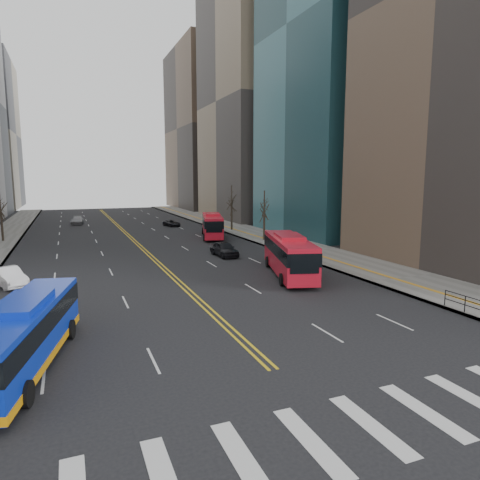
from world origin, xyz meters
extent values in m
plane|color=black|center=(0.00, 0.00, 0.00)|extent=(220.00, 220.00, 0.00)
cube|color=slate|center=(17.50, 45.00, 0.07)|extent=(7.00, 130.00, 0.15)
cube|color=silver|center=(-5.91, 0.00, 0.01)|extent=(0.70, 4.00, 0.01)
cube|color=silver|center=(-3.55, 0.00, 0.01)|extent=(0.70, 4.00, 0.01)
cube|color=silver|center=(-1.18, 0.00, 0.01)|extent=(0.70, 4.00, 0.01)
cube|color=silver|center=(1.18, 0.00, 0.01)|extent=(0.70, 4.00, 0.01)
cube|color=silver|center=(3.55, 0.00, 0.01)|extent=(0.70, 4.00, 0.01)
cube|color=silver|center=(5.91, 0.00, 0.01)|extent=(0.70, 4.00, 0.01)
cube|color=gold|center=(-0.20, 55.00, 0.01)|extent=(0.15, 100.00, 0.01)
cube|color=gold|center=(0.20, 55.00, 0.01)|extent=(0.15, 100.00, 0.01)
cube|color=#346B76|center=(31.00, 44.00, 29.00)|extent=(20.00, 22.00, 58.00)
cube|color=gray|center=(30.00, 71.00, 23.00)|extent=(20.00, 26.00, 46.00)
cube|color=brown|center=(29.00, 103.00, 21.00)|extent=(18.00, 30.00, 42.00)
cylinder|color=black|center=(14.30, 7.50, 0.65)|extent=(0.06, 0.06, 1.00)
cylinder|color=black|center=(14.30, 9.00, 0.65)|extent=(0.06, 0.06, 1.00)
cylinder|color=#2D241B|center=(-16.00, 52.00, 1.90)|extent=(0.28, 0.28, 3.80)
cylinder|color=#2D241B|center=(16.00, 40.00, 1.75)|extent=(0.28, 0.28, 3.50)
cylinder|color=#2D241B|center=(16.00, 52.00, 1.88)|extent=(0.28, 0.28, 3.75)
cube|color=#0C2BBB|center=(-10.03, 9.24, 1.59)|extent=(4.60, 10.83, 2.48)
cube|color=black|center=(-10.03, 9.24, 2.10)|extent=(4.66, 10.86, 0.91)
cube|color=#0C2BBB|center=(-10.03, 9.24, 2.93)|extent=(2.58, 4.02, 0.40)
cube|color=orange|center=(-10.03, 9.24, 0.55)|extent=(4.66, 10.86, 0.35)
cylinder|color=black|center=(-9.74, 5.69, 0.50)|extent=(0.52, 1.04, 1.00)
cylinder|color=black|center=(-10.32, 12.80, 0.50)|extent=(0.52, 1.04, 1.00)
cylinder|color=black|center=(-8.17, 12.29, 0.50)|extent=(0.52, 1.04, 1.00)
cube|color=red|center=(9.34, 20.88, 1.79)|extent=(5.64, 11.38, 2.89)
cube|color=black|center=(9.34, 20.88, 2.36)|extent=(5.70, 11.42, 1.04)
cube|color=red|center=(9.34, 20.88, 3.34)|extent=(3.06, 4.31, 0.40)
cylinder|color=black|center=(7.10, 17.84, 0.50)|extent=(0.58, 1.04, 1.00)
cylinder|color=black|center=(9.52, 17.11, 0.50)|extent=(0.58, 1.04, 1.00)
cylinder|color=black|center=(9.16, 24.66, 0.50)|extent=(0.58, 1.04, 1.00)
cylinder|color=black|center=(11.58, 23.92, 0.50)|extent=(0.58, 1.04, 1.00)
cube|color=red|center=(10.68, 45.69, 1.73)|extent=(5.23, 10.99, 2.77)
cube|color=black|center=(10.68, 45.69, 2.28)|extent=(5.29, 11.02, 1.00)
cube|color=red|center=(10.68, 45.69, 3.22)|extent=(2.89, 4.14, 0.40)
cylinder|color=black|center=(8.58, 42.71, 0.50)|extent=(0.56, 1.04, 1.00)
cylinder|color=black|center=(10.93, 42.06, 0.50)|extent=(0.56, 1.04, 1.00)
cylinder|color=black|center=(10.42, 49.32, 0.50)|extent=(0.56, 1.04, 1.00)
cylinder|color=black|center=(12.77, 48.67, 0.50)|extent=(0.56, 1.04, 1.00)
imported|color=white|center=(-12.50, 25.72, 0.74)|extent=(3.31, 4.73, 1.48)
imported|color=black|center=(7.30, 31.46, 0.79)|extent=(2.10, 4.72, 1.58)
imported|color=gray|center=(-6.47, 70.57, 0.70)|extent=(2.45, 5.01, 1.40)
imported|color=black|center=(8.46, 61.10, 0.54)|extent=(2.71, 4.23, 1.08)
camera|label=1|loc=(-7.99, -10.79, 8.35)|focal=32.00mm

